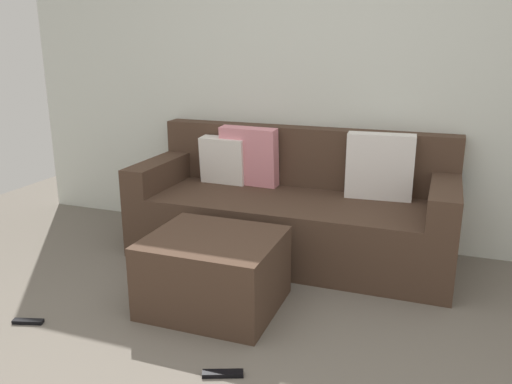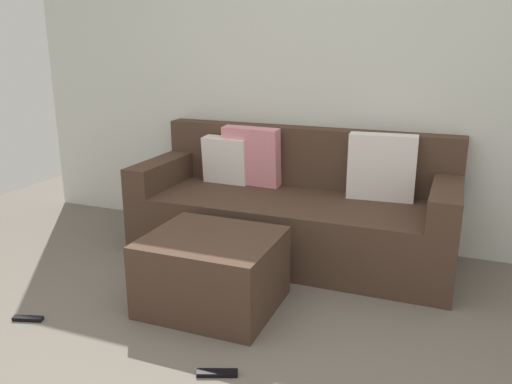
% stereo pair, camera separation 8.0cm
% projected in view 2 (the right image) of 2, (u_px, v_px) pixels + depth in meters
% --- Properties ---
extents(wall_back, '(5.24, 0.10, 2.65)m').
position_uv_depth(wall_back, '(332.00, 69.00, 3.87)').
color(wall_back, silver).
rests_on(wall_back, ground_plane).
extents(couch_sectional, '(2.28, 0.88, 0.91)m').
position_uv_depth(couch_sectional, '(294.00, 211.00, 3.82)').
color(couch_sectional, '#473326').
rests_on(couch_sectional, ground_plane).
extents(ottoman, '(0.75, 0.67, 0.44)m').
position_uv_depth(ottoman, '(213.00, 271.00, 3.07)').
color(ottoman, '#473326').
rests_on(ottoman, ground_plane).
extents(remote_near_ottoman, '(0.20, 0.12, 0.02)m').
position_uv_depth(remote_near_ottoman, '(217.00, 373.00, 2.47)').
color(remote_near_ottoman, black).
rests_on(remote_near_ottoman, ground_plane).
extents(remote_by_storage_bin, '(0.18, 0.09, 0.02)m').
position_uv_depth(remote_by_storage_bin, '(28.00, 319.00, 2.96)').
color(remote_by_storage_bin, black).
rests_on(remote_by_storage_bin, ground_plane).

